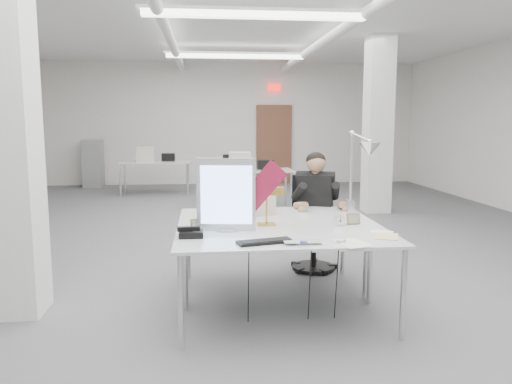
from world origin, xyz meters
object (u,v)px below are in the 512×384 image
at_px(monitor, 226,195).
at_px(desk_main, 287,237).
at_px(beige_monitor, 252,197).
at_px(bankers_lamp, 267,205).
at_px(laptop, 304,244).
at_px(office_chair, 314,226).
at_px(desk_phone, 191,234).
at_px(seated_person, 316,192).
at_px(architect_lamp, 359,175).

bearing_deg(monitor, desk_main, -18.91).
height_order(desk_main, beige_monitor, beige_monitor).
distance_m(bankers_lamp, beige_monitor, 0.57).
height_order(laptop, bankers_lamp, bankers_lamp).
bearing_deg(beige_monitor, monitor, -129.83).
bearing_deg(monitor, bankers_lamp, 33.95).
xyz_separation_m(office_chair, desk_phone, (-1.33, -1.45, 0.27)).
bearing_deg(desk_phone, monitor, 35.95).
height_order(desk_main, monitor, monitor).
distance_m(desk_main, seated_person, 1.54).
bearing_deg(desk_phone, seated_person, 46.58).
height_order(desk_main, desk_phone, desk_phone).
bearing_deg(seated_person, monitor, -110.72).
xyz_separation_m(laptop, beige_monitor, (-0.26, 1.32, 0.16)).
bearing_deg(seated_person, beige_monitor, -128.79).
relative_size(desk_main, office_chair, 1.78).
bearing_deg(desk_phone, beige_monitor, 58.70).
height_order(desk_phone, architect_lamp, architect_lamp).
xyz_separation_m(office_chair, seated_person, (0.00, -0.05, 0.39)).
bearing_deg(desk_phone, laptop, -23.30).
relative_size(laptop, desk_phone, 1.49).
xyz_separation_m(bankers_lamp, beige_monitor, (-0.08, 0.57, -0.01)).
xyz_separation_m(seated_person, laptop, (-0.48, -1.76, -0.13)).
bearing_deg(desk_main, office_chair, 69.41).
bearing_deg(office_chair, desk_phone, -112.13).
relative_size(monitor, bankers_lamp, 1.69).
distance_m(office_chair, desk_phone, 1.98).
bearing_deg(architect_lamp, bankers_lamp, -175.81).
distance_m(desk_main, beige_monitor, 1.02).
relative_size(seated_person, bankers_lamp, 2.70).
height_order(laptop, architect_lamp, architect_lamp).
bearing_deg(office_chair, bankers_lamp, -101.93).
relative_size(monitor, beige_monitor, 1.69).
height_order(desk_phone, beige_monitor, beige_monitor).
height_order(seated_person, monitor, seated_person).
relative_size(desk_main, monitor, 2.93).
height_order(bankers_lamp, desk_phone, bankers_lamp).
height_order(seated_person, desk_phone, seated_person).
bearing_deg(bankers_lamp, beige_monitor, 104.40).
height_order(desk_main, architect_lamp, architect_lamp).
height_order(monitor, desk_phone, monitor).
height_order(office_chair, seated_person, seated_person).
distance_m(laptop, beige_monitor, 1.35).
xyz_separation_m(seated_person, monitor, (-1.03, -1.19, 0.16)).
relative_size(seated_person, beige_monitor, 2.70).
height_order(office_chair, desk_phone, office_chair).
bearing_deg(bankers_lamp, desk_phone, -142.58).
bearing_deg(desk_phone, desk_main, -2.37).
distance_m(laptop, bankers_lamp, 0.79).
bearing_deg(architect_lamp, seated_person, 95.96).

